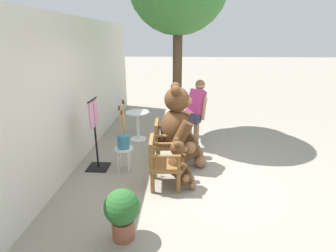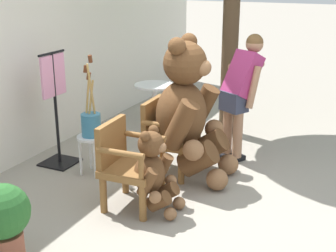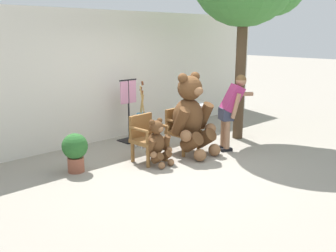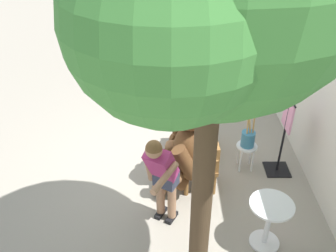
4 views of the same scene
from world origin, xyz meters
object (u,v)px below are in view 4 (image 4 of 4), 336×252
Objects in this scene: wooden_chair_right at (203,161)px; teddy_bear_small at (182,131)px; brush_bucket at (248,137)px; wooden_chair_left at (199,129)px; potted_plant at (213,96)px; clothing_display_stand at (284,135)px; white_stool at (246,151)px; person_visitor at (162,173)px; teddy_bear_large at (186,145)px; round_side_table at (269,219)px.

wooden_chair_right is 1.01× the size of teddy_bear_small.
wooden_chair_left is at bearing -123.27° from brush_bucket.
brush_bucket reaches higher than wooden_chair_left.
potted_plant is 0.50× the size of clothing_display_stand.
wooden_chair_right is 0.85m from white_stool.
wooden_chair_left is at bearing 159.82° from person_visitor.
wooden_chair_left is 0.54× the size of teddy_bear_large.
wooden_chair_left is 1.19× the size of round_side_table.
teddy_bear_large is at bearing 1.28° from teddy_bear_small.
person_visitor is 2.25× the size of potted_plant.
person_visitor is (0.80, -0.62, 0.45)m from wooden_chair_right.
teddy_bear_large is (0.01, -0.27, 0.32)m from wooden_chair_right.
wooden_chair_right is 0.93× the size of brush_bucket.
round_side_table is (1.56, -0.00, -0.19)m from brush_bucket.
brush_bucket is (0.49, 1.04, 0.22)m from teddy_bear_small.
white_stool is 0.66m from clothing_display_stand.
round_side_table is (2.06, 0.75, -0.01)m from wooden_chair_left.
person_visitor is at bearing -48.85° from white_stool.
round_side_table reaches higher than potted_plant.
wooden_chair_left reaches higher than potted_plant.
brush_bucket is 1.36× the size of potted_plant.
wooden_chair_left is 2.19m from round_side_table.
brush_bucket is 0.55m from clothing_display_stand.
brush_bucket is 0.68× the size of clothing_display_stand.
clothing_display_stand is at bearing 102.14° from teddy_bear_large.
potted_plant is at bearing 163.11° from teddy_bear_large.
clothing_display_stand is at bearing 26.18° from potted_plant.
person_visitor is 1.65× the size of brush_bucket.
round_side_table is (0.37, 1.37, -0.46)m from person_visitor.
brush_bucket is at bearing 64.89° from teddy_bear_small.
teddy_bear_large reaches higher than clothing_display_stand.
wooden_chair_left is 0.29m from teddy_bear_small.
clothing_display_stand is (-0.33, 1.29, 0.26)m from wooden_chair_right.
round_side_table is at bearing 20.01° from wooden_chair_left.
teddy_bear_large reaches higher than wooden_chair_left.
teddy_bear_large is at bearing -68.26° from brush_bucket.
teddy_bear_small is at bearing -88.85° from wooden_chair_left.
person_visitor reaches higher than wooden_chair_right.
wooden_chair_right is 1.19× the size of round_side_table.
person_visitor is at bearing -37.88° from wooden_chair_right.
wooden_chair_left is at bearing -159.99° from round_side_table.
wooden_chair_right reaches higher than potted_plant.
teddy_bear_small is 1.14m from white_stool.
person_visitor is (1.69, -0.62, 0.45)m from wooden_chair_left.
brush_bucket is at bearing -97.45° from clothing_display_stand.
wooden_chair_right reaches higher than white_stool.
round_side_table is at bearing 32.68° from wooden_chair_right.
round_side_table is at bearing 6.17° from potted_plant.
brush_bucket is at bearing 11.56° from potted_plant.
wooden_chair_right is 1.39m from round_side_table.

